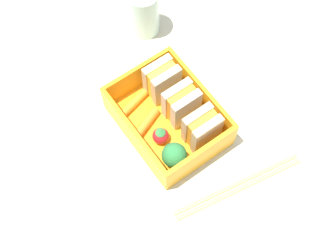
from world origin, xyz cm
name	(u,v)px	position (x,y,z in cm)	size (l,w,h in cm)	color
ground_plane	(168,128)	(0.00, 0.00, -1.00)	(120.00, 120.00, 2.00)	beige
bento_tray	(168,123)	(0.00, 0.00, 0.60)	(16.33, 12.42, 1.20)	#F5A11A
bento_rim	(168,115)	(0.00, 0.00, 3.67)	(16.33, 12.42, 4.94)	#F5A11A
sandwich_left	(162,80)	(-4.84, 2.39, 4.34)	(3.44, 4.78, 6.28)	#D1BA89
sandwich_center_left	(181,104)	(0.00, 2.39, 4.34)	(3.44, 4.78, 6.28)	beige
sandwich_center	(202,129)	(4.84, 2.39, 4.34)	(3.44, 4.78, 6.28)	tan
carrot_stick_far_left	(134,102)	(-5.38, -2.43, 1.85)	(1.30, 1.30, 4.95)	orange
carrot_stick_left	(147,122)	(-1.55, -2.76, 1.92)	(1.45, 1.45, 4.92)	orange
strawberry_far_left	(161,136)	(1.66, -2.51, 2.54)	(2.44, 2.44, 3.04)	red
broccoli_floret	(174,155)	(5.62, -2.98, 3.69)	(3.61, 3.61, 4.39)	#94CC6E
chopstick_pair	(238,186)	(13.74, 2.46, 0.35)	(5.04, 20.01, 0.70)	tan
drinking_glass	(144,12)	(-16.85, 7.36, 4.32)	(5.03, 5.03, 8.63)	silver
folded_napkin	(78,195)	(1.42, -16.77, 0.20)	(13.28, 8.13, 0.40)	silver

